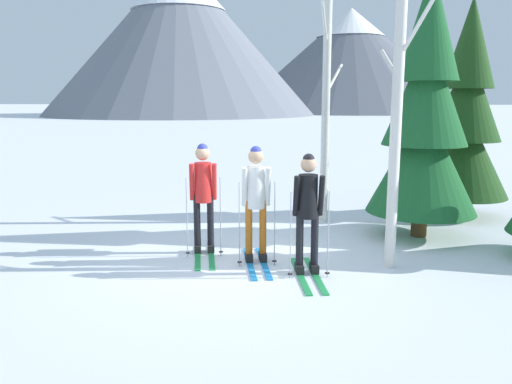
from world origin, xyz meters
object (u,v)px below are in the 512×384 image
Objects in this scene: pine_tree_near at (466,118)px; birch_tree_slender at (397,118)px; skier_in_red at (203,191)px; birch_tree_tall at (326,111)px; pine_tree_mid at (425,118)px; skier_in_white at (256,198)px; skier_in_black at (308,208)px.

birch_tree_slender is at bearing -118.81° from pine_tree_near.
skier_in_red is 6.09m from pine_tree_near.
birch_tree_tall is 3.02m from birch_tree_slender.
birch_tree_tall is (-1.75, 0.97, 0.08)m from pine_tree_mid.
birch_tree_tall reaches higher than skier_in_white.
birch_tree_tall is at bearing 150.99° from pine_tree_mid.
skier_in_red is 0.38× the size of pine_tree_mid.
pine_tree_near reaches higher than skier_in_white.
skier_in_black is at bearing -30.79° from skier_in_white.
birch_tree_slender reaches higher than skier_in_red.
skier_in_red is 1.00m from skier_in_white.
skier_in_white is at bearing 178.67° from birch_tree_slender.
skier_in_red is 1.93m from skier_in_black.
birch_tree_tall is at bearing 84.28° from skier_in_black.
pine_tree_mid is (2.08, 2.34, 1.21)m from skier_in_black.
birch_tree_tall reaches higher than birch_tree_slender.
birch_tree_tall is at bearing -163.91° from pine_tree_near.
skier_in_red is at bearing 171.15° from birch_tree_slender.
skier_in_white is 3.29m from birch_tree_tall.
skier_in_white is 1.03× the size of skier_in_black.
pine_tree_mid is 2.08m from birch_tree_slender.
birch_tree_slender is at bearing -1.33° from skier_in_white.
pine_tree_mid is 2.00m from birch_tree_tall.
skier_in_red is 0.41× the size of birch_tree_slender.
pine_tree_near is at bearing 33.11° from skier_in_red.
skier_in_red is at bearing -130.18° from birch_tree_tall.
birch_tree_tall reaches higher than skier_in_red.
skier_in_red is 4.21m from pine_tree_mid.
skier_in_black is at bearing -128.50° from pine_tree_near.
skier_in_white is 5.63m from pine_tree_near.
pine_tree_mid reaches higher than birch_tree_slender.
pine_tree_mid is at bearing 66.82° from birch_tree_slender.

